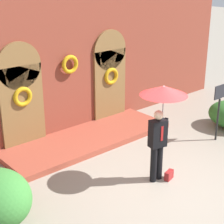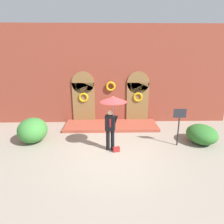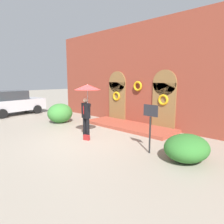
{
  "view_description": "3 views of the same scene",
  "coord_description": "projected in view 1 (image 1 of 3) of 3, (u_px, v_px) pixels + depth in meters",
  "views": [
    {
      "loc": [
        -6.12,
        -5.05,
        4.79
      ],
      "look_at": [
        -0.19,
        1.75,
        1.35
      ],
      "focal_mm": 60.0,
      "sensor_mm": 36.0,
      "label": 1
    },
    {
      "loc": [
        -0.22,
        -7.63,
        4.02
      ],
      "look_at": [
        0.01,
        1.46,
        1.35
      ],
      "focal_mm": 32.0,
      "sensor_mm": 36.0,
      "label": 2
    },
    {
      "loc": [
        6.66,
        -5.16,
        2.58
      ],
      "look_at": [
        0.15,
        1.63,
        1.03
      ],
      "focal_mm": 32.0,
      "sensor_mm": 36.0,
      "label": 3
    }
  ],
  "objects": [
    {
      "name": "person_with_umbrella",
      "position": [
        162.0,
        105.0,
        8.51
      ],
      "size": [
        1.1,
        1.1,
        2.36
      ],
      "color": "black",
      "rests_on": "ground"
    },
    {
      "name": "handbag",
      "position": [
        169.0,
        175.0,
        9.11
      ],
      "size": [
        0.3,
        0.19,
        0.22
      ],
      "primitive_type": "cube",
      "rotation": [
        0.0,
        0.0,
        0.25
      ],
      "color": "maroon",
      "rests_on": "ground"
    },
    {
      "name": "sign_post",
      "position": [
        219.0,
        103.0,
        10.86
      ],
      "size": [
        0.56,
        0.06,
        1.72
      ],
      "color": "black",
      "rests_on": "ground"
    },
    {
      "name": "ground_plane",
      "position": [
        166.0,
        182.0,
        9.02
      ],
      "size": [
        80.0,
        80.0,
        0.0
      ],
      "primitive_type": "plane",
      "color": "gray"
    },
    {
      "name": "building_facade",
      "position": [
        63.0,
        47.0,
        10.99
      ],
      "size": [
        14.0,
        2.3,
        5.6
      ],
      "color": "brown",
      "rests_on": "ground"
    }
  ]
}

